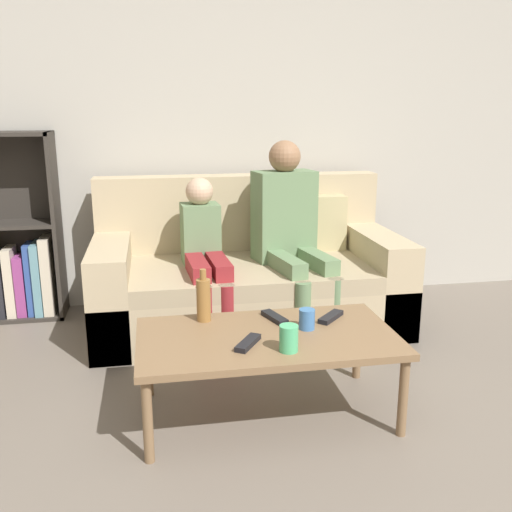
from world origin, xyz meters
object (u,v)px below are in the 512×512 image
Objects in this scene: coffee_table at (267,342)px; person_adult at (289,224)px; person_child at (205,250)px; cup_near at (289,338)px; tv_remote_2 at (274,317)px; cup_far at (307,319)px; bookshelf at (14,252)px; tv_remote_1 at (331,317)px; tv_remote_0 at (248,343)px; bottle at (204,299)px; couch at (248,278)px.

person_adult reaches higher than coffee_table.
person_child is 8.50× the size of cup_near.
cup_near is at bearing -74.17° from coffee_table.
cup_far is at bearing -68.66° from tv_remote_2.
bookshelf reaches higher than tv_remote_1.
tv_remote_1 is (0.14, 0.09, -0.03)m from cup_far.
tv_remote_0 is 0.36m from bottle.
person_adult is 0.94m from tv_remote_1.
person_adult is at bearing 53.80° from bottle.
tv_remote_1 is (0.27, 0.31, -0.04)m from cup_near.
person_child is at bearing 101.06° from cup_near.
cup_far is (0.13, 0.22, -0.01)m from cup_near.
bookshelf is 7.58× the size of tv_remote_1.
cup_far is 0.54× the size of tv_remote_0.
person_child is at bearing 164.51° from tv_remote_1.
bottle is (-0.25, 0.22, 0.14)m from coffee_table.
person_child reaches higher than tv_remote_0.
cup_near is 0.18m from tv_remote_0.
coffee_table is at bearing -169.05° from cup_far.
person_adult reaches higher than bottle.
tv_remote_1 reaches higher than coffee_table.
tv_remote_1 is (0.42, 0.23, 0.00)m from tv_remote_0.
cup_near is 0.25m from cup_far.
tv_remote_1 is 0.26m from tv_remote_2.
person_adult is (1.69, -0.47, 0.21)m from bookshelf.
cup_far is at bearing -43.82° from bookshelf.
cup_far is (0.08, -1.09, 0.13)m from couch.
cup_far is at bearing 10.95° from coffee_table.
cup_far is 0.18m from tv_remote_2.
person_adult reaches higher than tv_remote_1.
tv_remote_0 is at bearing -52.13° from bookshelf.
cup_near is 0.50m from bottle.
tv_remote_1 is 0.64× the size of bottle.
bookshelf reaches higher than person_adult.
coffee_table is 0.98× the size of person_adult.
coffee_table is 0.21m from cup_near.
bookshelf is 1.28m from person_child.
person_adult is (0.24, -0.10, 0.35)m from couch.
cup_near is 0.70× the size of tv_remote_1.
couch reaches higher than tv_remote_1.
couch is at bearing 68.56° from bottle.
person_child reaches higher than bottle.
tv_remote_0 is (-0.28, -0.13, -0.03)m from cup_far.
cup_far is (1.53, -1.47, -0.01)m from bookshelf.
bottle reaches higher than tv_remote_0.
couch is 2.00× the size of person_child.
tv_remote_1 is (0.50, -0.85, -0.13)m from person_child.
tv_remote_0 is at bearing -99.52° from couch.
person_adult is 1.23× the size of person_child.
tv_remote_2 is (-0.04, -0.95, 0.10)m from couch.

